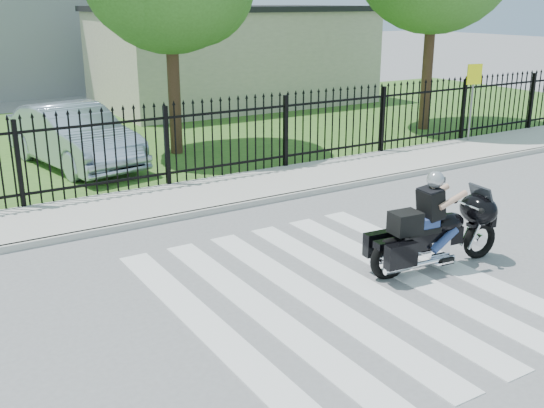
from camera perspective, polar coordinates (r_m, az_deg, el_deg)
ground at (r=9.05m, az=5.92°, el=-7.80°), size 120.00×120.00×0.00m
crosswalk at (r=9.05m, az=5.93°, el=-7.76°), size 5.00×5.50×0.01m
sidewalk at (r=13.06m, az=-7.51°, el=0.56°), size 40.00×2.00×0.12m
curb at (r=12.20m, az=-5.55°, el=-0.62°), size 40.00×0.12×0.12m
grass_strip at (r=19.49m, az=-16.14°, el=5.59°), size 40.00×12.00×0.02m
iron_fence at (r=13.73m, az=-9.39°, el=4.97°), size 26.00×0.04×1.80m
building_low at (r=25.54m, az=-3.56°, el=12.94°), size 10.00×6.00×3.50m
building_low_roof at (r=25.45m, az=-3.64°, el=17.09°), size 10.20×6.20×0.20m
motorcycle_rider at (r=9.82m, az=14.32°, el=-2.13°), size 2.36×0.87×1.56m
parked_car at (r=16.21m, az=-17.34°, el=5.86°), size 2.38×4.74×1.49m
traffic_sign at (r=18.66m, az=17.59°, el=10.02°), size 0.46×0.13×2.12m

